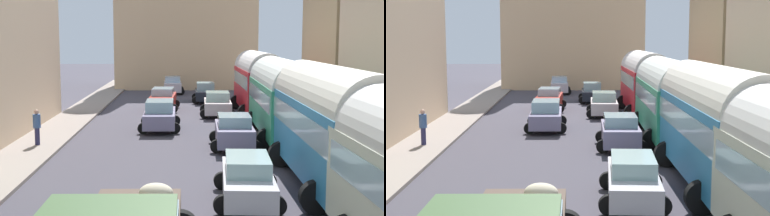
% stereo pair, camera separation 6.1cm
% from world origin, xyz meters
% --- Properties ---
extents(ground_plane, '(154.00, 154.00, 0.00)m').
position_xyz_m(ground_plane, '(0.00, 27.00, 0.00)').
color(ground_plane, '#413E48').
extents(sidewalk_left, '(2.50, 70.00, 0.14)m').
position_xyz_m(sidewalk_left, '(-7.25, 27.00, 0.07)').
color(sidewalk_left, gray).
rests_on(sidewalk_left, ground).
extents(sidewalk_right, '(2.50, 70.00, 0.14)m').
position_xyz_m(sidewalk_right, '(7.25, 27.00, 0.07)').
color(sidewalk_right, '#9E9893').
rests_on(sidewalk_right, ground).
extents(building_right_3, '(4.11, 9.01, 11.81)m').
position_xyz_m(building_right_3, '(10.56, 33.60, 5.90)').
color(building_right_3, tan).
rests_on(building_right_3, ground).
extents(distant_church, '(13.92, 7.78, 21.59)m').
position_xyz_m(distant_church, '(-0.00, 53.84, 7.17)').
color(distant_church, tan).
rests_on(distant_church, ground).
extents(parked_bus_1, '(3.33, 9.57, 4.18)m').
position_xyz_m(parked_bus_1, '(4.60, 15.50, 2.31)').
color(parked_bus_1, teal).
rests_on(parked_bus_1, ground).
extents(parked_bus_2, '(3.43, 9.38, 4.04)m').
position_xyz_m(parked_bus_2, '(4.60, 24.50, 2.23)').
color(parked_bus_2, '#319D71').
rests_on(parked_bus_2, ground).
extents(parked_bus_3, '(3.20, 8.64, 4.18)m').
position_xyz_m(parked_bus_3, '(4.60, 33.50, 2.33)').
color(parked_bus_3, red).
rests_on(parked_bus_3, ground).
extents(car_0, '(2.29, 4.37, 1.64)m').
position_xyz_m(car_0, '(-1.67, 27.41, 0.82)').
color(car_0, slate).
rests_on(car_0, ground).
extents(car_1, '(2.36, 4.45, 1.58)m').
position_xyz_m(car_1, '(-1.76, 35.67, 0.80)').
color(car_1, '#B52C22').
rests_on(car_1, ground).
extents(car_2, '(2.20, 3.89, 1.58)m').
position_xyz_m(car_2, '(-1.28, 47.07, 0.80)').
color(car_2, silver).
rests_on(car_2, ground).
extents(car_3, '(2.28, 4.45, 1.45)m').
position_xyz_m(car_3, '(1.58, 13.82, 0.74)').
color(car_3, silver).
rests_on(car_3, ground).
extents(car_4, '(2.34, 3.88, 1.55)m').
position_xyz_m(car_4, '(1.97, 22.25, 0.79)').
color(car_4, gray).
rests_on(car_4, ground).
extents(car_5, '(2.37, 3.92, 1.58)m').
position_xyz_m(car_5, '(1.88, 32.72, 0.79)').
color(car_5, silver).
rests_on(car_5, ground).
extents(car_6, '(2.16, 3.86, 1.58)m').
position_xyz_m(car_6, '(1.42, 40.32, 0.79)').
color(car_6, '#1C232E').
rests_on(car_6, ground).
extents(pedestrian_0, '(0.44, 0.44, 1.80)m').
position_xyz_m(pedestrian_0, '(-7.17, 22.44, 1.03)').
color(pedestrian_0, '#2A294F').
rests_on(pedestrian_0, ground).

